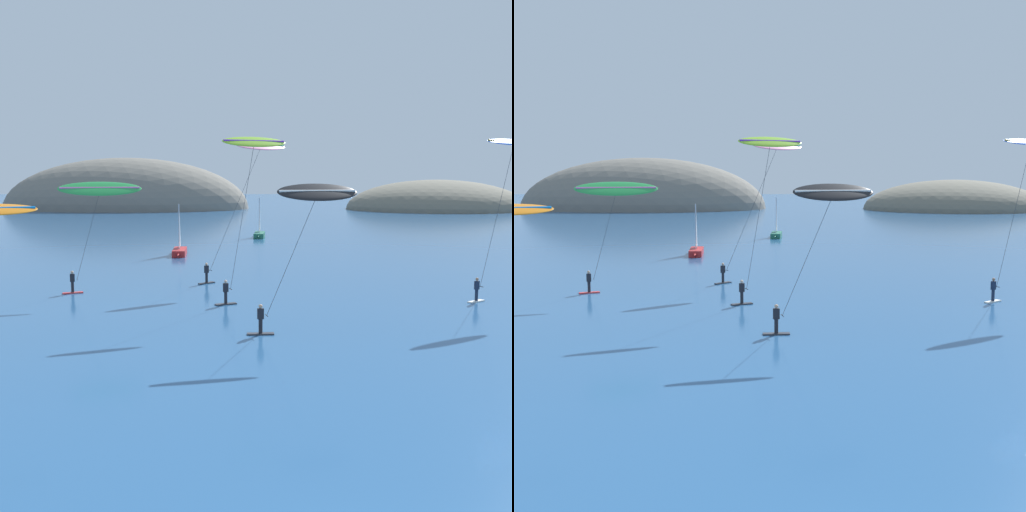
% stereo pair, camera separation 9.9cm
% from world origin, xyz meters
% --- Properties ---
extents(headland_island, '(138.92, 45.50, 27.21)m').
position_xyz_m(headland_island, '(-11.01, 160.26, 0.00)').
color(headland_island, slate).
rests_on(headland_island, ground).
extents(sailboat_near, '(1.65, 5.93, 5.70)m').
position_xyz_m(sailboat_near, '(-10.55, 58.60, 0.64)').
color(sailboat_near, '#B22323').
rests_on(sailboat_near, ground).
extents(sailboat_far, '(1.73, 5.94, 5.70)m').
position_xyz_m(sailboat_far, '(-1.47, 79.25, 0.64)').
color(sailboat_far, '#23664C').
rests_on(sailboat_far, ground).
extents(kitesurfer_green, '(6.28, 3.21, 8.39)m').
position_xyz_m(kitesurfer_green, '(-13.96, 36.10, 7.36)').
color(kitesurfer_green, red).
rests_on(kitesurfer_green, ground).
extents(kitesurfer_pink, '(7.63, 5.93, 11.73)m').
position_xyz_m(kitesurfer_pink, '(-2.11, 42.83, 10.38)').
color(kitesurfer_pink, '#2D2D33').
rests_on(kitesurfer_pink, ground).
extents(kitesurfer_black, '(6.37, 2.52, 8.40)m').
position_xyz_m(kitesurfer_black, '(0.90, 23.51, 7.28)').
color(kitesurfer_black, '#2D2D33').
rests_on(kitesurfer_black, ground).
extents(kitesurfer_blue, '(6.32, 4.39, 11.44)m').
position_xyz_m(kitesurfer_blue, '(15.81, 33.62, 10.24)').
color(kitesurfer_blue, silver).
rests_on(kitesurfer_blue, ground).
extents(kitesurfer_lime, '(5.09, 2.84, 11.48)m').
position_xyz_m(kitesurfer_lime, '(-2.52, 31.88, 10.02)').
color(kitesurfer_lime, '#2D2D33').
rests_on(kitesurfer_lime, ground).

